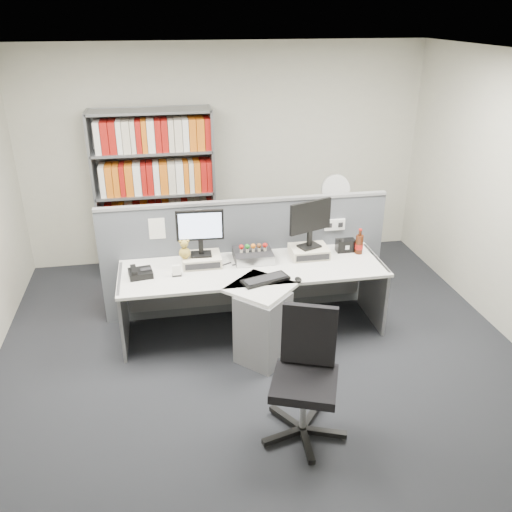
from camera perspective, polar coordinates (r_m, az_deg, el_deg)
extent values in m
plane|color=#23252A|center=(4.98, 1.38, -12.81)|extent=(5.50, 5.50, 0.00)
cube|color=beige|center=(6.87, -3.20, 10.56)|extent=(5.00, 0.04, 2.70)
cube|color=white|center=(3.96, 1.80, 19.90)|extent=(5.00, 5.50, 0.04)
cube|color=#53565E|center=(5.71, -1.08, -0.20)|extent=(3.00, 0.05, 1.25)
cube|color=#98989D|center=(5.47, -1.13, 5.84)|extent=(3.00, 0.07, 0.03)
cube|color=white|center=(5.77, 8.31, 3.33)|extent=(0.22, 0.04, 0.12)
cube|color=white|center=(5.45, -10.45, 3.01)|extent=(0.16, 0.00, 0.22)
cube|color=white|center=(5.46, -6.26, 3.32)|extent=(0.16, 0.00, 0.22)
cube|color=white|center=(5.66, 5.96, 4.13)|extent=(0.16, 0.00, 0.22)
cube|color=silver|center=(5.29, -0.33, -1.35)|extent=(2.60, 0.80, 0.03)
cube|color=silver|center=(4.94, 0.48, -3.37)|extent=(0.74, 0.74, 0.03)
cube|color=slate|center=(5.02, 0.72, -7.63)|extent=(0.57, 0.57, 0.69)
cube|color=slate|center=(5.41, -13.87, -5.67)|extent=(0.03, 0.70, 0.72)
cube|color=slate|center=(5.78, 12.29, -3.38)|extent=(0.03, 0.70, 0.72)
cube|color=slate|center=(5.77, -0.95, -2.96)|extent=(2.50, 0.02, 0.45)
cube|color=beige|center=(5.35, -5.80, -0.39)|extent=(0.38, 0.30, 0.10)
cube|color=black|center=(5.22, -5.65, -1.08)|extent=(0.34, 0.01, 0.06)
cube|color=beige|center=(5.53, 5.62, 0.48)|extent=(0.38, 0.30, 0.10)
cube|color=black|center=(5.40, 6.05, -0.16)|extent=(0.34, 0.01, 0.06)
cube|color=black|center=(5.33, -5.82, 0.18)|extent=(0.21, 0.16, 0.02)
cube|color=black|center=(5.29, -5.86, 1.00)|extent=(0.05, 0.03, 0.16)
cube|color=black|center=(5.21, -5.97, 3.26)|extent=(0.46, 0.06, 0.30)
cube|color=#BCCEFB|center=(5.19, -5.94, 3.18)|extent=(0.41, 0.03, 0.26)
cube|color=black|center=(5.51, 5.65, 1.05)|extent=(0.25, 0.22, 0.02)
cube|color=black|center=(5.47, 5.69, 1.88)|extent=(0.06, 0.04, 0.17)
cube|color=black|center=(5.38, 5.79, 4.19)|extent=(0.46, 0.21, 0.32)
cube|color=#BCCEFB|center=(5.37, 5.77, 4.12)|extent=(0.41, 0.16, 0.27)
cube|color=black|center=(5.42, -0.33, 0.08)|extent=(0.38, 0.34, 0.10)
cube|color=silver|center=(5.27, -0.01, -0.68)|extent=(0.38, 0.01, 0.09)
cylinder|color=beige|center=(5.35, -1.56, 0.55)|extent=(0.03, 0.03, 0.03)
sphere|color=#A5140F|center=(5.34, -1.57, 0.97)|extent=(0.05, 0.05, 0.05)
cylinder|color=beige|center=(5.36, -0.93, 0.60)|extent=(0.03, 0.03, 0.03)
sphere|color=#19721E|center=(5.35, -0.93, 1.01)|extent=(0.05, 0.05, 0.05)
cylinder|color=beige|center=(5.37, -0.30, 0.65)|extent=(0.03, 0.03, 0.03)
sphere|color=orange|center=(5.35, -0.30, 1.06)|extent=(0.05, 0.05, 0.05)
cylinder|color=beige|center=(5.38, 0.33, 0.69)|extent=(0.03, 0.03, 0.03)
sphere|color=#593319|center=(5.36, 0.33, 1.11)|extent=(0.05, 0.05, 0.05)
cylinder|color=beige|center=(5.39, 0.96, 0.74)|extent=(0.03, 0.03, 0.03)
sphere|color=#A5140F|center=(5.37, 0.96, 1.15)|extent=(0.05, 0.05, 0.05)
cube|color=black|center=(5.02, 0.99, -2.53)|extent=(0.48, 0.30, 0.02)
cube|color=black|center=(5.01, 0.99, -2.37)|extent=(0.42, 0.24, 0.01)
ellipsoid|color=black|center=(5.02, 4.49, -2.51)|extent=(0.06, 0.10, 0.04)
cube|color=black|center=(5.22, -12.12, -1.80)|extent=(0.24, 0.23, 0.06)
cube|color=black|center=(5.19, -12.81, -1.43)|extent=(0.08, 0.18, 0.03)
cube|color=black|center=(5.20, -11.62, -1.39)|extent=(0.11, 0.07, 0.01)
cube|color=black|center=(5.17, -8.39, -1.98)|extent=(0.09, 0.05, 0.02)
cube|color=white|center=(5.13, -8.42, -1.54)|extent=(0.08, 0.03, 0.09)
cube|color=white|center=(5.16, -8.44, -1.37)|extent=(0.08, 0.03, 0.09)
sphere|color=olive|center=(5.26, -7.56, 0.32)|extent=(0.11, 0.11, 0.11)
sphere|color=olive|center=(5.22, -7.61, 1.27)|extent=(0.08, 0.08, 0.08)
sphere|color=olive|center=(5.21, -8.02, 1.52)|extent=(0.03, 0.03, 0.03)
sphere|color=olive|center=(5.21, -7.24, 1.58)|extent=(0.03, 0.03, 0.03)
cube|color=black|center=(5.68, 9.46, 1.12)|extent=(0.20, 0.11, 0.13)
cylinder|color=#3F190A|center=(5.64, 10.87, 1.22)|extent=(0.08, 0.08, 0.20)
cylinder|color=#A5140F|center=(5.65, 10.85, 1.01)|extent=(0.08, 0.08, 0.06)
cylinder|color=#3F190A|center=(5.60, 10.97, 2.42)|extent=(0.03, 0.03, 0.06)
cylinder|color=#A5140F|center=(5.58, 11.00, 2.74)|extent=(0.04, 0.04, 0.01)
cube|color=slate|center=(6.67, -16.53, 6.00)|extent=(0.03, 0.40, 2.00)
cube|color=slate|center=(6.65, -4.60, 6.92)|extent=(0.03, 0.40, 2.00)
cube|color=slate|center=(6.81, -10.60, 6.98)|extent=(1.40, 0.02, 2.00)
cube|color=slate|center=(6.99, -9.96, -1.15)|extent=(1.38, 0.40, 0.03)
cube|color=slate|center=(6.79, -10.26, 2.65)|extent=(1.38, 0.40, 0.03)
cube|color=slate|center=(6.62, -10.59, 6.65)|extent=(1.38, 0.40, 0.03)
cube|color=slate|center=(6.49, -10.94, 10.85)|extent=(1.38, 0.40, 0.03)
cube|color=slate|center=(6.39, -11.28, 14.85)|extent=(1.38, 0.40, 0.03)
cube|color=#A5140F|center=(6.88, -10.07, 0.20)|extent=(1.24, 0.28, 0.36)
cube|color=orange|center=(6.69, -10.38, 4.10)|extent=(1.24, 0.28, 0.36)
cube|color=beige|center=(6.53, -10.72, 8.20)|extent=(1.24, 0.28, 0.36)
cube|color=white|center=(6.41, -11.08, 12.48)|extent=(1.24, 0.28, 0.36)
cube|color=slate|center=(6.75, 7.99, 1.12)|extent=(0.45, 0.60, 0.70)
cube|color=black|center=(6.43, 8.88, 1.44)|extent=(0.40, 0.02, 0.28)
cube|color=black|center=(6.56, 8.70, -1.12)|extent=(0.40, 0.02, 0.28)
cylinder|color=white|center=(6.62, 8.17, 4.02)|extent=(0.20, 0.20, 0.03)
cylinder|color=white|center=(6.58, 8.23, 4.96)|extent=(0.03, 0.03, 0.20)
cylinder|color=white|center=(6.47, 8.43, 7.09)|extent=(0.33, 0.10, 0.33)
cylinder|color=silver|center=(6.50, 8.35, 7.17)|extent=(0.33, 0.09, 0.33)
cylinder|color=silver|center=(4.29, 5.04, -15.70)|extent=(0.05, 0.05, 0.42)
cube|color=black|center=(4.14, 5.16, -13.29)|extent=(0.62, 0.62, 0.07)
cube|color=black|center=(4.15, 5.64, -8.26)|extent=(0.43, 0.26, 0.48)
cube|color=black|center=(4.42, 7.48, -18.03)|extent=(0.31, 0.16, 0.04)
cylinder|color=black|center=(4.43, 9.17, -18.32)|extent=(0.05, 0.05, 0.03)
cube|color=black|center=(4.56, 5.95, -16.37)|extent=(0.24, 0.28, 0.04)
cylinder|color=black|center=(4.66, 6.58, -15.61)|extent=(0.05, 0.05, 0.03)
cube|color=black|center=(4.52, 3.10, -16.66)|extent=(0.21, 0.29, 0.04)
cylinder|color=black|center=(4.60, 1.93, -16.07)|extent=(0.05, 0.05, 0.03)
cube|color=black|center=(4.36, 2.67, -18.56)|extent=(0.32, 0.13, 0.04)
cylinder|color=black|center=(4.33, 1.11, -19.21)|extent=(0.05, 0.05, 0.03)
cube|color=black|center=(4.30, 5.47, -19.48)|extent=(0.07, 0.32, 0.04)
cylinder|color=black|center=(4.22, 5.85, -20.80)|extent=(0.05, 0.05, 0.03)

